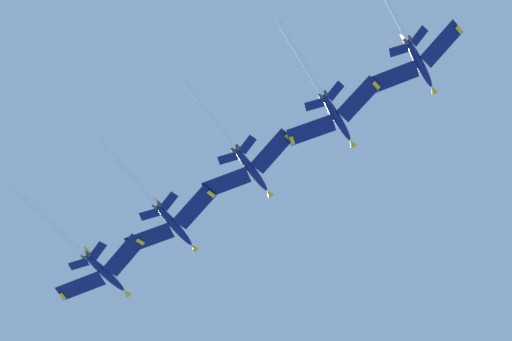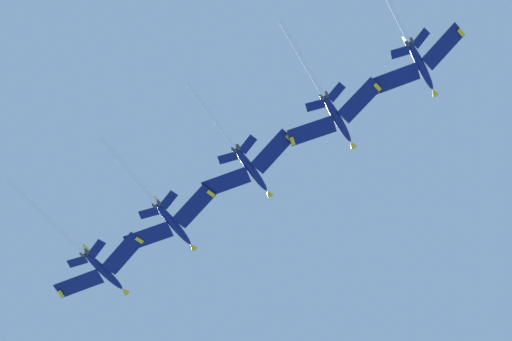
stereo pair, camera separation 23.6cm
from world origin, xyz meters
The scene contains 5 objects.
jet_far_left centered at (-17.84, 8.30, 133.23)m, with size 19.50×30.05×16.37m.
jet_inner_left centered at (-2.01, 13.28, 133.95)m, with size 19.47×27.21×13.74m.
jet_centre centered at (15.38, 19.15, 134.77)m, with size 19.48×26.32×14.06m.
jet_inner_right centered at (33.67, 24.32, 133.80)m, with size 19.44×26.77×14.15m.
jet_far_right centered at (51.20, 30.42, 135.13)m, with size 19.50×28.01×15.18m.
Camera 1 is at (28.44, 11.10, 1.67)m, focal length 49.65 mm.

